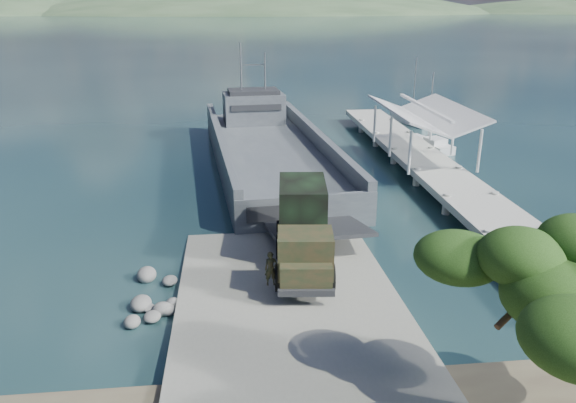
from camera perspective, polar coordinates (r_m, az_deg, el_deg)
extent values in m
plane|color=#162D35|center=(26.35, -0.05, -10.06)|extent=(1400.00, 1400.00, 0.00)
cube|color=gray|center=(25.36, 0.19, -10.69)|extent=(10.00, 18.00, 0.50)
cube|color=#AFAEA4|center=(45.19, 14.09, 3.66)|extent=(4.00, 44.00, 0.50)
cube|color=#43494F|center=(47.19, -1.91, 4.22)|extent=(10.97, 29.50, 2.41)
cube|color=#43494F|center=(46.31, -6.91, 6.06)|extent=(2.91, 28.85, 1.25)
cube|color=#43494F|center=(47.51, 2.92, 6.53)|extent=(2.91, 28.85, 1.25)
cube|color=#43494F|center=(33.62, 1.89, -1.39)|extent=(8.67, 1.08, 2.50)
cube|color=#43494F|center=(55.90, -3.50, 9.45)|extent=(6.07, 4.31, 2.89)
cube|color=#26272A|center=(55.62, -3.54, 11.10)|extent=(5.05, 3.46, 0.39)
cylinder|color=gray|center=(55.20, -4.81, 13.33)|extent=(0.15, 0.15, 4.82)
cylinder|color=gray|center=(55.55, -2.36, 12.92)|extent=(0.15, 0.15, 3.85)
cylinder|color=black|center=(25.90, -0.81, -7.74)|extent=(0.57, 1.32, 1.29)
cylinder|color=black|center=(25.98, 4.27, -7.70)|extent=(0.57, 1.32, 1.29)
cylinder|color=black|center=(28.92, -0.76, -4.65)|extent=(0.57, 1.32, 1.29)
cylinder|color=black|center=(29.00, 3.75, -4.63)|extent=(0.57, 1.32, 1.29)
cylinder|color=black|center=(30.74, -0.74, -3.12)|extent=(0.57, 1.32, 1.29)
cylinder|color=black|center=(30.81, 3.50, -3.11)|extent=(0.57, 1.32, 1.29)
cube|color=black|center=(28.34, 1.54, -4.87)|extent=(2.92, 7.70, 0.25)
cube|color=#1D2F1A|center=(25.48, 1.75, -5.26)|extent=(2.66, 2.22, 1.98)
cube|color=#1D2F1A|center=(24.63, 1.84, -7.47)|extent=(2.35, 1.11, 0.99)
cube|color=#1D2F1A|center=(29.46, 1.46, -3.13)|extent=(2.92, 4.78, 0.35)
cube|color=black|center=(29.12, 1.47, -0.38)|extent=(2.74, 3.98, 2.47)
cube|color=#26272A|center=(24.48, 1.87, -9.24)|extent=(2.49, 0.49, 0.30)
imported|color=#1D2F1A|center=(25.67, -1.73, -7.62)|extent=(0.61, 0.43, 1.60)
cube|color=silver|center=(54.22, 13.98, 5.53)|extent=(3.39, 6.20, 0.97)
cube|color=silver|center=(53.24, 14.73, 5.93)|extent=(1.95, 2.10, 0.65)
cylinder|color=gray|center=(53.50, 14.29, 9.18)|extent=(0.11, 0.11, 6.50)
cube|color=silver|center=(65.25, 12.48, 8.01)|extent=(3.59, 6.37, 1.00)
cube|color=silver|center=(64.25, 13.11, 8.40)|extent=(2.03, 2.18, 0.67)
cylinder|color=gray|center=(64.63, 12.72, 11.15)|extent=(0.11, 0.11, 6.68)
ellipsoid|color=#17360E|center=(18.54, 16.93, -5.43)|extent=(2.75, 2.75, 1.57)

